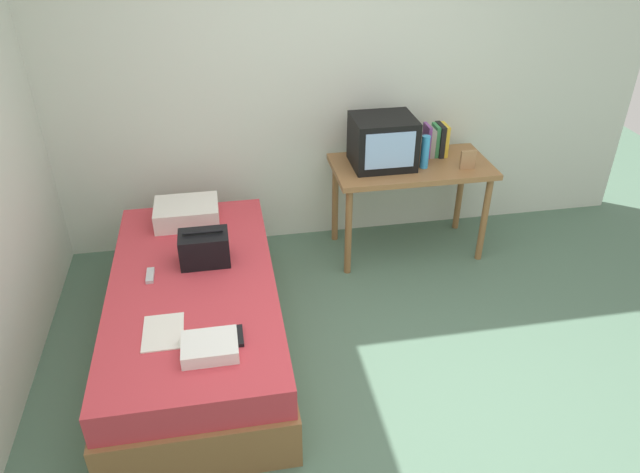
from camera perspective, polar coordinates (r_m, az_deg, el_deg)
The scene contains 14 objects.
ground_plane at distance 3.46m, azimuth 5.62°, elevation -16.15°, with size 8.00×8.00×0.00m, color #4C6B56.
wall_back at distance 4.46m, azimuth -0.38°, elevation 15.26°, with size 5.20×0.10×2.60m, color silver.
bed at distance 3.73m, azimuth -11.79°, elevation -7.43°, with size 1.00×2.00×0.50m.
desk at distance 4.47m, azimuth 8.73°, elevation 5.83°, with size 1.16×0.60×0.73m.
tv at distance 4.32m, azimuth 6.05°, elevation 9.08°, with size 0.44×0.39×0.36m.
water_bottle at distance 4.34m, azimuth 10.07°, elevation 8.02°, with size 0.06×0.06×0.24m, color #3399DB.
book_row at distance 4.56m, azimuth 11.08°, elevation 9.07°, with size 0.16×0.16×0.24m.
picture_frame at distance 4.40m, azimuth 14.04°, elevation 7.18°, with size 0.11×0.02×0.14m, color #9E754C.
pillow at distance 4.16m, azimuth -12.70°, elevation 2.25°, with size 0.43×0.33×0.14m, color silver.
handbag at distance 3.68m, azimuth -11.06°, elevation -1.11°, with size 0.30×0.20×0.22m.
magazine at distance 3.24m, azimuth -14.86°, elevation -8.88°, with size 0.21×0.29×0.01m, color white.
remote_dark at distance 3.13m, azimuth -7.81°, elevation -9.45°, with size 0.04×0.16×0.02m, color black.
remote_silver at distance 3.67m, azimuth -16.03°, elevation -3.63°, with size 0.04×0.14×0.02m, color #B7B7BC.
folded_towel at distance 3.05m, azimuth -10.55°, elevation -10.42°, with size 0.28×0.22×0.07m, color white.
Camera 1 is at (-0.73, -2.22, 2.55)m, focal length 33.24 mm.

